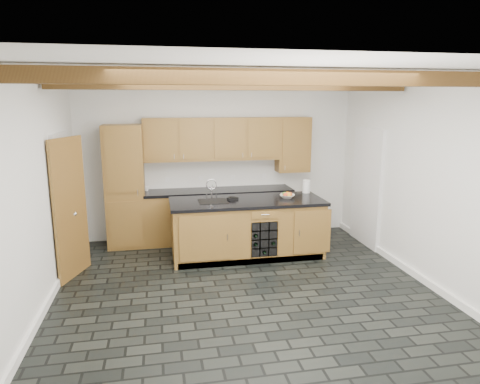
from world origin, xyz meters
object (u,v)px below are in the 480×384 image
object	(u,v)px
kitchen_scale	(233,198)
fruit_bowl	(287,196)
paper_towel	(306,186)
island	(248,228)

from	to	relation	value
kitchen_scale	fruit_bowl	bearing A→B (deg)	-26.83
paper_towel	island	bearing A→B (deg)	-161.83
island	paper_towel	distance (m)	1.31
fruit_bowl	kitchen_scale	bearing A→B (deg)	177.33
kitchen_scale	paper_towel	size ratio (longest dim) A/B	0.86
kitchen_scale	paper_towel	world-z (taller)	paper_towel
paper_towel	kitchen_scale	bearing A→B (deg)	-167.57
paper_towel	fruit_bowl	bearing A→B (deg)	-142.75
island	fruit_bowl	size ratio (longest dim) A/B	10.29
island	paper_towel	size ratio (longest dim) A/B	11.14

